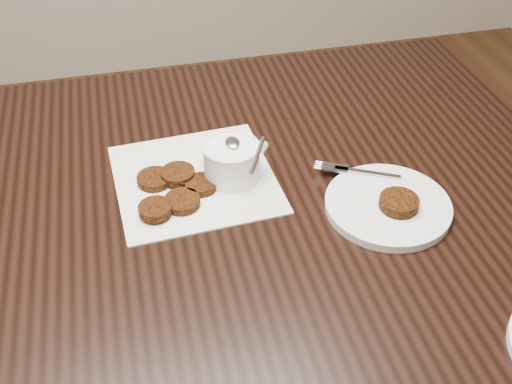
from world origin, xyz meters
TOP-DOWN VIEW (x-y plane):
  - table at (-0.03, 0.10)m, footprint 1.52×0.98m
  - napkin at (0.05, 0.17)m, footprint 0.29×0.29m
  - sauce_ramekin at (0.11, 0.16)m, footprint 0.16×0.16m
  - patty_cluster at (0.01, 0.14)m, footprint 0.24×0.24m
  - plate_with_patty at (0.35, 0.02)m, footprint 0.28×0.28m

SIDE VIEW (x-z plane):
  - table at x=-0.03m, z-range 0.00..0.75m
  - napkin at x=0.05m, z-range 0.75..0.75m
  - patty_cluster at x=0.01m, z-range 0.75..0.77m
  - plate_with_patty at x=0.35m, z-range 0.75..0.78m
  - sauce_ramekin at x=0.11m, z-range 0.75..0.89m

